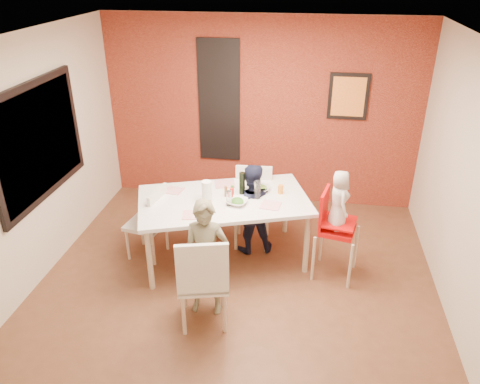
% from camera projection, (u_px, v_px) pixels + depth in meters
% --- Properties ---
extents(ground, '(4.50, 4.50, 0.00)m').
position_uv_depth(ground, '(236.00, 286.00, 5.33)').
color(ground, brown).
rests_on(ground, ground).
extents(ceiling, '(4.50, 4.50, 0.02)m').
position_uv_depth(ceiling, '(235.00, 40.00, 4.11)').
color(ceiling, silver).
rests_on(ceiling, wall_back).
extents(wall_back, '(4.50, 0.02, 2.70)m').
position_uv_depth(wall_back, '(261.00, 113.00, 6.71)').
color(wall_back, beige).
rests_on(wall_back, ground).
extents(wall_front, '(4.50, 0.02, 2.70)m').
position_uv_depth(wall_front, '(173.00, 340.00, 2.74)').
color(wall_front, beige).
rests_on(wall_front, ground).
extents(wall_left, '(0.02, 4.50, 2.70)m').
position_uv_depth(wall_left, '(29.00, 165.00, 5.03)').
color(wall_left, beige).
rests_on(wall_left, ground).
extents(wall_right, '(0.02, 4.50, 2.70)m').
position_uv_depth(wall_right, '(470.00, 194.00, 4.41)').
color(wall_right, beige).
rests_on(wall_right, ground).
extents(brick_accent_wall, '(4.50, 0.02, 2.70)m').
position_uv_depth(brick_accent_wall, '(261.00, 113.00, 6.69)').
color(brick_accent_wall, maroon).
rests_on(brick_accent_wall, ground).
extents(picture_window_frame, '(0.05, 1.70, 1.30)m').
position_uv_depth(picture_window_frame, '(38.00, 141.00, 5.11)').
color(picture_window_frame, black).
rests_on(picture_window_frame, wall_left).
extents(picture_window_pane, '(0.02, 1.55, 1.15)m').
position_uv_depth(picture_window_pane, '(40.00, 141.00, 5.11)').
color(picture_window_pane, black).
rests_on(picture_window_pane, wall_left).
extents(glassblock_strip, '(0.55, 0.03, 1.70)m').
position_uv_depth(glassblock_strip, '(219.00, 102.00, 6.69)').
color(glassblock_strip, silver).
rests_on(glassblock_strip, wall_back).
extents(glassblock_surround, '(0.60, 0.03, 1.76)m').
position_uv_depth(glassblock_surround, '(219.00, 102.00, 6.69)').
color(glassblock_surround, black).
rests_on(glassblock_surround, wall_back).
extents(art_print_frame, '(0.54, 0.03, 0.64)m').
position_uv_depth(art_print_frame, '(348.00, 97.00, 6.37)').
color(art_print_frame, black).
rests_on(art_print_frame, wall_back).
extents(art_print_canvas, '(0.44, 0.01, 0.54)m').
position_uv_depth(art_print_canvas, '(348.00, 97.00, 6.36)').
color(art_print_canvas, '#F79C36').
rests_on(art_print_canvas, wall_back).
extents(dining_table, '(2.22, 1.68, 0.82)m').
position_uv_depth(dining_table, '(224.00, 204.00, 5.51)').
color(dining_table, silver).
rests_on(dining_table, ground).
extents(chair_near, '(0.59, 0.59, 1.06)m').
position_uv_depth(chair_near, '(203.00, 278.00, 4.50)').
color(chair_near, beige).
rests_on(chair_near, ground).
extents(chair_far, '(0.48, 0.48, 1.00)m').
position_uv_depth(chair_far, '(253.00, 201.00, 5.97)').
color(chair_far, beige).
rests_on(chair_far, ground).
extents(chair_left, '(0.50, 0.50, 0.93)m').
position_uv_depth(chair_left, '(151.00, 219.00, 5.64)').
color(chair_left, beige).
rests_on(chair_left, ground).
extents(high_chair, '(0.53, 0.53, 1.07)m').
position_uv_depth(high_chair, '(333.00, 226.00, 5.27)').
color(high_chair, red).
rests_on(high_chair, ground).
extents(child_near, '(0.48, 0.32, 1.29)m').
position_uv_depth(child_near, '(206.00, 258.00, 4.70)').
color(child_near, '#615E45').
rests_on(child_near, ground).
extents(child_far, '(0.68, 0.60, 1.17)m').
position_uv_depth(child_far, '(251.00, 209.00, 5.74)').
color(child_far, black).
rests_on(child_far, ground).
extents(toddler, '(0.31, 0.39, 0.69)m').
position_uv_depth(toddler, '(339.00, 200.00, 5.10)').
color(toddler, beige).
rests_on(toddler, high_chair).
extents(plate_near_left, '(0.24, 0.24, 0.01)m').
position_uv_depth(plate_near_left, '(192.00, 215.00, 5.12)').
color(plate_near_left, white).
rests_on(plate_near_left, dining_table).
extents(plate_far_mid, '(0.29, 0.29, 0.01)m').
position_uv_depth(plate_far_mid, '(225.00, 184.00, 5.82)').
color(plate_far_mid, white).
rests_on(plate_far_mid, dining_table).
extents(plate_near_right, '(0.24, 0.24, 0.01)m').
position_uv_depth(plate_near_right, '(271.00, 205.00, 5.32)').
color(plate_near_right, white).
rests_on(plate_near_right, dining_table).
extents(plate_far_left, '(0.23, 0.23, 0.01)m').
position_uv_depth(plate_far_left, '(174.00, 190.00, 5.66)').
color(plate_far_left, white).
rests_on(plate_far_left, dining_table).
extents(salad_bowl_a, '(0.28, 0.28, 0.06)m').
position_uv_depth(salad_bowl_a, '(237.00, 202.00, 5.34)').
color(salad_bowl_a, white).
rests_on(salad_bowl_a, dining_table).
extents(salad_bowl_b, '(0.26, 0.26, 0.05)m').
position_uv_depth(salad_bowl_b, '(261.00, 189.00, 5.65)').
color(salad_bowl_b, silver).
rests_on(salad_bowl_b, dining_table).
extents(wine_bottle, '(0.07, 0.07, 0.27)m').
position_uv_depth(wine_bottle, '(242.00, 183.00, 5.54)').
color(wine_bottle, black).
rests_on(wine_bottle, dining_table).
extents(wine_glass_a, '(0.06, 0.06, 0.18)m').
position_uv_depth(wine_glass_a, '(229.00, 198.00, 5.30)').
color(wine_glass_a, white).
rests_on(wine_glass_a, dining_table).
extents(wine_glass_b, '(0.08, 0.08, 0.22)m').
position_uv_depth(wine_glass_b, '(257.00, 190.00, 5.44)').
color(wine_glass_b, silver).
rests_on(wine_glass_b, dining_table).
extents(paper_towel_roll, '(0.11, 0.11, 0.26)m').
position_uv_depth(paper_towel_roll, '(207.00, 192.00, 5.36)').
color(paper_towel_roll, white).
rests_on(paper_towel_roll, dining_table).
extents(condiment_red, '(0.04, 0.04, 0.15)m').
position_uv_depth(condiment_red, '(232.00, 194.00, 5.42)').
color(condiment_red, red).
rests_on(condiment_red, dining_table).
extents(condiment_green, '(0.04, 0.04, 0.14)m').
position_uv_depth(condiment_green, '(232.00, 191.00, 5.49)').
color(condiment_green, '#316A23').
rests_on(condiment_green, dining_table).
extents(condiment_brown, '(0.03, 0.03, 0.13)m').
position_uv_depth(condiment_brown, '(226.00, 191.00, 5.50)').
color(condiment_brown, brown).
rests_on(condiment_brown, dining_table).
extents(sippy_cup, '(0.06, 0.06, 0.11)m').
position_uv_depth(sippy_cup, '(281.00, 189.00, 5.57)').
color(sippy_cup, orange).
rests_on(sippy_cup, dining_table).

